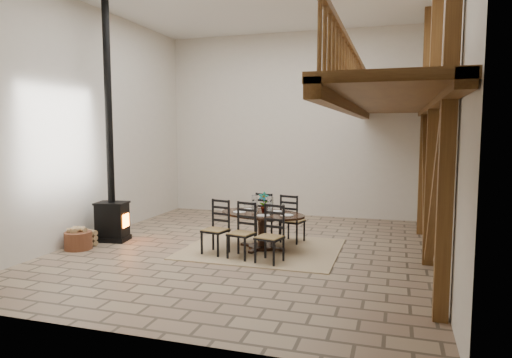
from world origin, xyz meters
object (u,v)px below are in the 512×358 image
(wood_stove, at_px, (111,188))
(log_basket, at_px, (78,240))
(dining_table, at_px, (260,230))
(log_stack, at_px, (84,239))

(wood_stove, distance_m, log_basket, 1.26)
(log_basket, bearing_deg, wood_stove, 74.00)
(dining_table, bearing_deg, wood_stove, -164.12)
(dining_table, distance_m, log_stack, 3.57)
(wood_stove, relative_size, log_stack, 9.84)
(log_stack, bearing_deg, wood_stove, 68.31)
(dining_table, height_order, wood_stove, wood_stove)
(log_basket, relative_size, log_stack, 1.04)
(log_stack, bearing_deg, log_basket, -86.44)
(wood_stove, distance_m, log_stack, 1.17)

